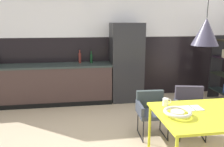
% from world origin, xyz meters
% --- Properties ---
extents(back_wall_splashback_dark, '(7.00, 0.12, 1.49)m').
position_xyz_m(back_wall_splashback_dark, '(0.00, 2.80, 0.74)').
color(back_wall_splashback_dark, black).
rests_on(back_wall_splashback_dark, ground).
extents(back_wall_panel_upper, '(7.00, 0.12, 1.49)m').
position_xyz_m(back_wall_panel_upper, '(0.00, 2.80, 2.23)').
color(back_wall_panel_upper, white).
rests_on(back_wall_panel_upper, back_wall_splashback_dark).
extents(kitchen_counter, '(3.49, 0.63, 0.90)m').
position_xyz_m(kitchen_counter, '(-1.62, 2.44, 0.45)').
color(kitchen_counter, '#3C2B28').
rests_on(kitchen_counter, ground).
extents(refrigerator_column, '(0.73, 0.60, 1.83)m').
position_xyz_m(refrigerator_column, '(0.50, 2.44, 0.91)').
color(refrigerator_column, '#232326').
rests_on(refrigerator_column, ground).
extents(dining_table, '(1.58, 0.95, 0.76)m').
position_xyz_m(dining_table, '(1.09, -0.32, 0.71)').
color(dining_table, gold).
rests_on(dining_table, ground).
extents(armchair_near_window, '(0.57, 0.56, 0.80)m').
position_xyz_m(armchair_near_window, '(1.17, 0.56, 0.51)').
color(armchair_near_window, '#323742').
rests_on(armchair_near_window, ground).
extents(armchair_head_of_table, '(0.51, 0.49, 0.72)m').
position_xyz_m(armchair_head_of_table, '(0.55, 0.65, 0.48)').
color(armchair_head_of_table, '#323742').
rests_on(armchair_head_of_table, ground).
extents(fruit_bowl, '(0.33, 0.33, 0.07)m').
position_xyz_m(fruit_bowl, '(0.52, -0.35, 0.80)').
color(fruit_bowl, silver).
rests_on(fruit_bowl, dining_table).
extents(open_book, '(0.25, 0.19, 0.02)m').
position_xyz_m(open_book, '(0.81, -0.16, 0.76)').
color(open_book, white).
rests_on(open_book, dining_table).
extents(mug_white_ceramic, '(0.12, 0.07, 0.10)m').
position_xyz_m(mug_white_ceramic, '(0.51, -0.00, 0.81)').
color(mug_white_ceramic, white).
rests_on(mug_white_ceramic, dining_table).
extents(bottle_spice_small, '(0.06, 0.06, 0.31)m').
position_xyz_m(bottle_spice_small, '(-0.58, 2.57, 1.03)').
color(bottle_spice_small, maroon).
rests_on(bottle_spice_small, kitchen_counter).
extents(bottle_vinegar_dark, '(0.06, 0.06, 0.28)m').
position_xyz_m(bottle_vinegar_dark, '(-0.32, 2.53, 1.02)').
color(bottle_vinegar_dark, '#0F3319').
rests_on(bottle_vinegar_dark, kitchen_counter).
extents(pendant_lamp_over_table_near, '(0.30, 0.30, 1.34)m').
position_xyz_m(pendant_lamp_over_table_near, '(0.77, -0.37, 1.74)').
color(pendant_lamp_over_table_near, black).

